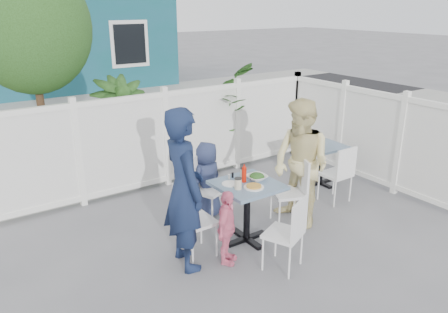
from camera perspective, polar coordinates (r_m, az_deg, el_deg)
ground at (r=5.70m, az=3.10°, el=-11.64°), size 80.00×80.00×0.00m
near_sidewalk at (r=8.74m, az=-12.09°, el=-0.68°), size 24.00×2.60×0.01m
street at (r=12.12m, az=-18.86°, el=4.29°), size 24.00×5.00×0.01m
far_sidewalk at (r=15.06m, az=-22.16°, el=6.70°), size 24.00×1.60×0.01m
fence_back at (r=7.31m, az=-7.56°, el=2.08°), size 5.86×0.08×1.60m
fence_right at (r=7.78m, az=18.37°, el=2.29°), size 0.08×3.66×1.60m
tree at (r=7.31m, az=-24.01°, el=15.08°), size 1.80×1.62×3.59m
potted_shrub_a at (r=7.71m, az=-13.35°, el=3.48°), size 1.02×1.02×1.79m
potted_shrub_b at (r=8.43m, az=-1.21°, el=5.52°), size 2.18×2.19×1.84m
main_table at (r=5.55m, az=3.04°, el=-5.27°), size 0.76×0.76×0.80m
spare_table at (r=7.53m, az=12.70°, el=0.34°), size 0.69×0.69×0.70m
chair_left at (r=5.26m, az=-4.37°, el=-7.80°), size 0.41×0.42×0.92m
chair_right at (r=6.09m, az=9.13°, el=-3.86°), size 0.56×0.56×0.96m
chair_back at (r=6.17m, az=-2.50°, el=-3.42°), size 0.55×0.54×0.94m
chair_near at (r=5.06m, az=8.59°, el=-9.34°), size 0.54×0.53×0.90m
chair_spare at (r=6.88m, az=14.91°, el=-1.78°), size 0.42×0.41×0.91m
man at (r=4.95m, az=-5.24°, el=-4.34°), size 0.54×0.74×1.91m
woman at (r=5.99m, az=10.03°, el=-0.98°), size 0.72×0.90×1.77m
boy at (r=6.22m, az=-2.23°, el=-3.10°), size 0.63×0.51×1.12m
toddler at (r=5.15m, az=0.36°, el=-9.31°), size 0.56×0.52×0.92m
plate_main at (r=5.36m, az=3.92°, el=-4.02°), size 0.25×0.25×0.02m
plate_side at (r=5.45m, az=0.78°, el=-3.58°), size 0.20×0.20×0.01m
salad_bowl at (r=5.59m, az=4.32°, el=-2.76°), size 0.25×0.25×0.06m
coffee_cup_a at (r=5.30m, az=1.84°, el=-3.60°), size 0.09×0.09×0.13m
coffee_cup_b at (r=5.66m, az=2.53°, el=-2.14°), size 0.08×0.08×0.12m
ketchup_bottle at (r=5.50m, az=2.64°, el=-2.39°), size 0.06×0.06×0.19m
salt_shaker at (r=5.60m, az=0.66°, el=-2.64°), size 0.03×0.03×0.07m
pepper_shaker at (r=5.65m, az=1.13°, el=-2.44°), size 0.03×0.03×0.07m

